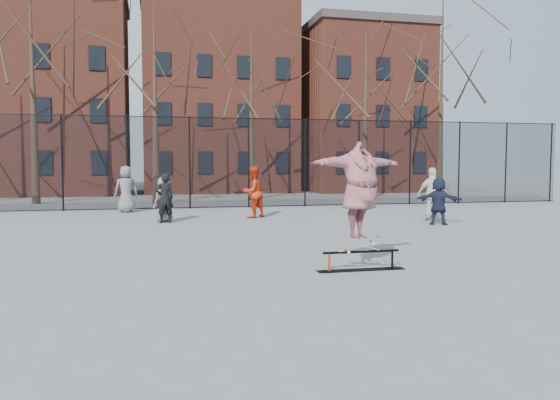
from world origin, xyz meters
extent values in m
plane|color=slate|center=(0.00, 0.00, 0.00)|extent=(100.00, 100.00, 0.00)
cube|color=black|center=(0.83, -1.42, 0.01)|extent=(1.71, 0.26, 0.01)
cylinder|color=red|center=(0.19, -1.42, 0.18)|extent=(0.04, 0.04, 0.35)
cylinder|color=black|center=(1.46, -1.42, 0.18)|extent=(0.04, 0.04, 0.35)
cylinder|color=black|center=(0.83, -1.42, 0.35)|extent=(1.51, 0.05, 0.05)
imported|color=#473381|center=(0.79, -1.42, 1.37)|extent=(2.28, 1.43, 1.81)
imported|color=#5F5E63|center=(-4.02, 11.85, 0.94)|extent=(1.01, 0.75, 1.89)
imported|color=black|center=(-2.59, 7.58, 0.83)|extent=(0.68, 0.53, 1.66)
imported|color=#B52810|center=(0.58, 8.55, 0.94)|extent=(1.15, 1.09, 1.88)
imported|color=silver|center=(6.57, 6.39, 0.92)|extent=(1.12, 0.55, 1.84)
imported|color=#1B2036|center=(6.03, 5.00, 0.77)|extent=(1.43, 1.20, 1.55)
imported|color=slate|center=(-2.61, 7.85, 0.77)|extent=(0.90, 0.83, 1.54)
cylinder|color=black|center=(-6.60, 13.00, 2.00)|extent=(0.07, 0.07, 4.00)
cylinder|color=black|center=(-4.00, 13.00, 2.00)|extent=(0.07, 0.07, 4.00)
cylinder|color=black|center=(-1.40, 13.00, 2.00)|extent=(0.07, 0.07, 4.00)
cylinder|color=black|center=(1.20, 13.00, 2.00)|extent=(0.07, 0.07, 4.00)
cylinder|color=black|center=(3.80, 13.00, 2.00)|extent=(0.07, 0.07, 4.00)
cylinder|color=black|center=(6.40, 13.00, 2.00)|extent=(0.07, 0.07, 4.00)
cylinder|color=black|center=(9.00, 13.00, 2.00)|extent=(0.07, 0.07, 4.00)
cylinder|color=black|center=(11.60, 13.00, 2.00)|extent=(0.07, 0.07, 4.00)
cylinder|color=black|center=(14.20, 13.00, 2.00)|extent=(0.07, 0.07, 4.00)
cylinder|color=black|center=(16.80, 13.00, 2.00)|extent=(0.07, 0.07, 4.00)
cube|color=black|center=(0.00, 13.00, 2.00)|extent=(34.00, 0.01, 4.00)
cylinder|color=black|center=(0.00, 13.00, 3.96)|extent=(34.00, 0.04, 0.04)
cone|color=black|center=(-8.50, 17.80, 2.31)|extent=(0.40, 0.40, 4.62)
cone|color=black|center=(-3.00, 16.50, 2.31)|extent=(0.40, 0.40, 4.62)
cone|color=black|center=(2.50, 17.80, 2.31)|extent=(0.40, 0.40, 4.62)
cone|color=black|center=(8.00, 16.50, 2.31)|extent=(0.40, 0.40, 4.62)
cone|color=black|center=(13.50, 17.80, 2.31)|extent=(0.40, 0.40, 4.62)
cube|color=brown|center=(-9.00, 26.00, 6.00)|extent=(9.00, 7.00, 12.00)
cube|color=brown|center=(1.50, 26.00, 6.50)|extent=(10.00, 7.00, 13.00)
cube|color=brown|center=(11.50, 26.00, 5.50)|extent=(8.00, 7.00, 11.00)
camera|label=1|loc=(-2.97, -10.95, 2.04)|focal=35.00mm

